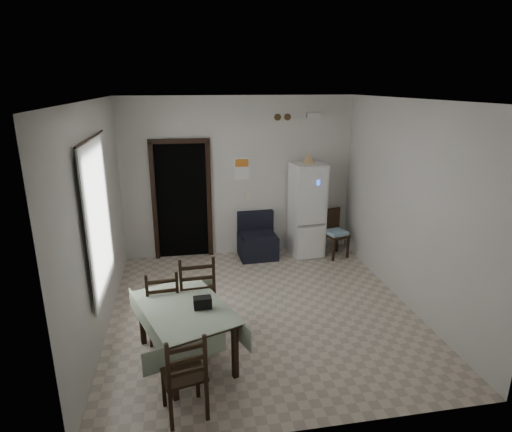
{
  "coord_description": "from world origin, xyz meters",
  "views": [
    {
      "loc": [
        -1.04,
        -5.33,
        3.09
      ],
      "look_at": [
        0.0,
        0.5,
        1.25
      ],
      "focal_mm": 30.0,
      "sensor_mm": 36.0,
      "label": 1
    }
  ],
  "objects_px": {
    "corner_chair": "(336,234)",
    "dining_table": "(186,333)",
    "dining_chair_far_left": "(163,303)",
    "navy_seat": "(258,236)",
    "fridge": "(307,210)",
    "dining_chair_near_head": "(184,372)",
    "dining_chair_far_right": "(197,292)"
  },
  "relations": [
    {
      "from": "dining_table",
      "to": "dining_chair_far_left",
      "type": "relative_size",
      "value": 1.39
    },
    {
      "from": "dining_chair_far_left",
      "to": "navy_seat",
      "type": "bearing_deg",
      "value": -129.41
    },
    {
      "from": "navy_seat",
      "to": "dining_chair_near_head",
      "type": "xyz_separation_m",
      "value": [
        -1.4,
        -3.76,
        0.06
      ]
    },
    {
      "from": "dining_chair_far_left",
      "to": "dining_chair_near_head",
      "type": "height_order",
      "value": "dining_chair_far_left"
    },
    {
      "from": "dining_table",
      "to": "dining_chair_far_right",
      "type": "height_order",
      "value": "dining_chair_far_right"
    },
    {
      "from": "dining_chair_near_head",
      "to": "dining_chair_far_left",
      "type": "bearing_deg",
      "value": -92.93
    },
    {
      "from": "fridge",
      "to": "dining_chair_far_right",
      "type": "distance_m",
      "value": 3.15
    },
    {
      "from": "dining_chair_far_left",
      "to": "corner_chair",
      "type": "bearing_deg",
      "value": -149.8
    },
    {
      "from": "fridge",
      "to": "corner_chair",
      "type": "height_order",
      "value": "fridge"
    },
    {
      "from": "fridge",
      "to": "dining_chair_far_left",
      "type": "distance_m",
      "value": 3.52
    },
    {
      "from": "dining_table",
      "to": "dining_chair_near_head",
      "type": "bearing_deg",
      "value": -112.04
    },
    {
      "from": "fridge",
      "to": "dining_chair_far_right",
      "type": "relative_size",
      "value": 1.59
    },
    {
      "from": "navy_seat",
      "to": "dining_chair_far_right",
      "type": "xyz_separation_m",
      "value": [
        -1.21,
        -2.29,
        0.13
      ]
    },
    {
      "from": "corner_chair",
      "to": "dining_chair_far_right",
      "type": "bearing_deg",
      "value": -158.89
    },
    {
      "from": "corner_chair",
      "to": "dining_chair_near_head",
      "type": "xyz_separation_m",
      "value": [
        -2.83,
        -3.53,
        0.02
      ]
    },
    {
      "from": "dining_chair_near_head",
      "to": "corner_chair",
      "type": "bearing_deg",
      "value": -141.18
    },
    {
      "from": "fridge",
      "to": "navy_seat",
      "type": "xyz_separation_m",
      "value": [
        -0.92,
        0.0,
        -0.45
      ]
    },
    {
      "from": "corner_chair",
      "to": "dining_chair_far_left",
      "type": "height_order",
      "value": "dining_chair_far_left"
    },
    {
      "from": "dining_table",
      "to": "dining_chair_near_head",
      "type": "xyz_separation_m",
      "value": [
        -0.03,
        -0.86,
        0.12
      ]
    },
    {
      "from": "dining_table",
      "to": "dining_chair_far_right",
      "type": "distance_m",
      "value": 0.66
    },
    {
      "from": "dining_table",
      "to": "fridge",
      "type": "bearing_deg",
      "value": 31.49
    },
    {
      "from": "fridge",
      "to": "dining_chair_near_head",
      "type": "height_order",
      "value": "fridge"
    },
    {
      "from": "dining_chair_far_left",
      "to": "dining_chair_far_right",
      "type": "height_order",
      "value": "dining_chair_far_right"
    },
    {
      "from": "navy_seat",
      "to": "dining_chair_far_left",
      "type": "height_order",
      "value": "dining_chair_far_left"
    },
    {
      "from": "fridge",
      "to": "corner_chair",
      "type": "relative_size",
      "value": 1.95
    },
    {
      "from": "navy_seat",
      "to": "dining_chair_far_left",
      "type": "distance_m",
      "value": 2.89
    },
    {
      "from": "navy_seat",
      "to": "dining_table",
      "type": "xyz_separation_m",
      "value": [
        -1.37,
        -2.89,
        -0.06
      ]
    },
    {
      "from": "corner_chair",
      "to": "dining_chair_far_left",
      "type": "relative_size",
      "value": 0.93
    },
    {
      "from": "corner_chair",
      "to": "dining_table",
      "type": "xyz_separation_m",
      "value": [
        -2.8,
        -2.67,
        -0.1
      ]
    },
    {
      "from": "corner_chair",
      "to": "dining_table",
      "type": "height_order",
      "value": "corner_chair"
    },
    {
      "from": "navy_seat",
      "to": "dining_chair_far_left",
      "type": "xyz_separation_m",
      "value": [
        -1.63,
        -2.38,
        0.07
      ]
    },
    {
      "from": "fridge",
      "to": "dining_table",
      "type": "distance_m",
      "value": 3.73
    }
  ]
}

